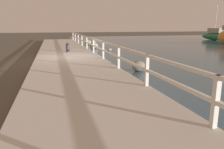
% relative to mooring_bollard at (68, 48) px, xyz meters
% --- Properties ---
extents(ground_plane, '(120.00, 120.00, 0.00)m').
position_rel_mooring_bollard_xyz_m(ground_plane, '(-0.11, -2.28, -0.57)').
color(ground_plane, '#4C473D').
extents(dock_walkway, '(3.82, 36.00, 0.26)m').
position_rel_mooring_bollard_xyz_m(dock_walkway, '(-0.11, -2.28, -0.45)').
color(dock_walkway, beige).
rests_on(dock_walkway, ground).
extents(railing, '(0.10, 32.50, 0.98)m').
position_rel_mooring_bollard_xyz_m(railing, '(1.70, -2.28, 0.35)').
color(railing, silver).
rests_on(railing, dock_walkway).
extents(boulder_water_edge, '(0.37, 0.34, 0.28)m').
position_rel_mooring_bollard_xyz_m(boulder_water_edge, '(3.52, 1.81, -0.43)').
color(boulder_water_edge, gray).
rests_on(boulder_water_edge, ground).
extents(boulder_downstream, '(0.71, 0.64, 0.53)m').
position_rel_mooring_bollard_xyz_m(boulder_downstream, '(2.76, 4.54, -0.31)').
color(boulder_downstream, gray).
rests_on(boulder_downstream, ground).
extents(boulder_far_strip, '(0.36, 0.33, 0.27)m').
position_rel_mooring_bollard_xyz_m(boulder_far_strip, '(2.83, 6.37, -0.44)').
color(boulder_far_strip, '#666056').
rests_on(boulder_far_strip, ground).
extents(boulder_mid_strip, '(0.66, 0.59, 0.50)m').
position_rel_mooring_bollard_xyz_m(boulder_mid_strip, '(2.76, -6.39, -0.33)').
color(boulder_mid_strip, slate).
rests_on(boulder_mid_strip, ground).
extents(boulder_near_dock, '(0.74, 0.67, 0.56)m').
position_rel_mooring_bollard_xyz_m(boulder_near_dock, '(2.78, 8.33, -0.30)').
color(boulder_near_dock, gray).
rests_on(boulder_near_dock, ground).
extents(boulder_upstream, '(0.64, 0.58, 0.48)m').
position_rel_mooring_bollard_xyz_m(boulder_upstream, '(3.40, 8.39, -0.33)').
color(boulder_upstream, slate).
rests_on(boulder_upstream, ground).
extents(mooring_bollard, '(0.25, 0.25, 0.64)m').
position_rel_mooring_bollard_xyz_m(mooring_bollard, '(0.00, 0.00, 0.00)').
color(mooring_bollard, '#333338').
rests_on(mooring_bollard, dock_walkway).
extents(sailboat_green, '(1.26, 5.92, 4.94)m').
position_rel_mooring_bollard_xyz_m(sailboat_green, '(21.95, 11.60, 0.12)').
color(sailboat_green, '#236B42').
rests_on(sailboat_green, water_surface).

